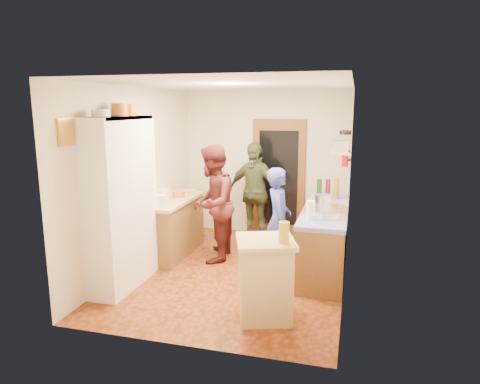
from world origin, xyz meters
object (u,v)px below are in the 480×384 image
at_px(person_left, 215,203).
at_px(person_back, 254,193).
at_px(person_hob, 281,220).
at_px(hutch_body, 122,203).
at_px(island_base, 265,281).
at_px(right_counter_base, 325,240).

distance_m(person_left, person_back, 1.08).
xyz_separation_m(person_hob, person_left, (-1.04, 0.21, 0.14)).
height_order(person_hob, person_back, person_back).
bearing_deg(person_left, hutch_body, -40.35).
height_order(island_base, person_hob, person_hob).
distance_m(hutch_body, person_back, 2.56).
distance_m(person_hob, person_back, 1.39).
relative_size(hutch_body, person_hob, 1.48).
bearing_deg(person_hob, person_back, 15.58).
bearing_deg(person_hob, person_left, 65.68).
bearing_deg(person_hob, island_base, 170.08).
relative_size(right_counter_base, person_back, 1.27).
bearing_deg(person_back, hutch_body, -103.17).
distance_m(hutch_body, island_base, 2.12).
relative_size(island_base, person_back, 0.50).
bearing_deg(person_back, person_hob, -45.79).
relative_size(person_hob, person_back, 0.86).
xyz_separation_m(person_left, person_back, (0.37, 1.01, -0.02)).
distance_m(right_counter_base, person_hob, 0.74).
bearing_deg(person_left, person_back, 154.44).
relative_size(hutch_body, person_back, 1.27).
xyz_separation_m(right_counter_base, person_hob, (-0.61, -0.29, 0.33)).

